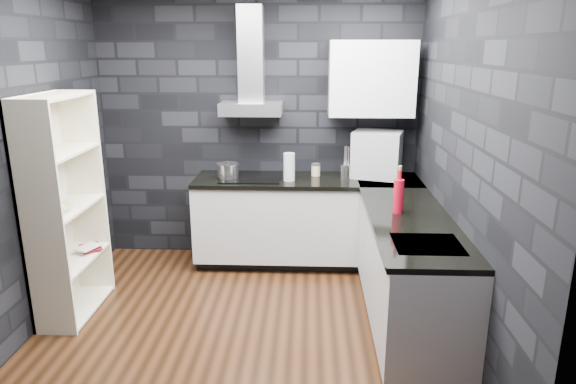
# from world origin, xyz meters

# --- Properties ---
(ground) EXTENTS (3.20, 3.20, 0.00)m
(ground) POSITION_xyz_m (0.00, 0.00, 0.00)
(ground) COLOR #3B2111
(wall_back) EXTENTS (3.20, 0.05, 2.70)m
(wall_back) POSITION_xyz_m (0.00, 1.62, 1.35)
(wall_back) COLOR black
(wall_back) RESTS_ON ground
(wall_front) EXTENTS (3.20, 0.05, 2.70)m
(wall_front) POSITION_xyz_m (0.00, -1.62, 1.35)
(wall_front) COLOR black
(wall_front) RESTS_ON ground
(wall_left) EXTENTS (0.05, 3.20, 2.70)m
(wall_left) POSITION_xyz_m (-1.62, 0.00, 1.35)
(wall_left) COLOR black
(wall_left) RESTS_ON ground
(wall_right) EXTENTS (0.05, 3.20, 2.70)m
(wall_right) POSITION_xyz_m (1.62, 0.00, 1.35)
(wall_right) COLOR black
(wall_right) RESTS_ON ground
(toekick_back) EXTENTS (2.18, 0.50, 0.10)m
(toekick_back) POSITION_xyz_m (0.50, 1.34, 0.05)
(toekick_back) COLOR black
(toekick_back) RESTS_ON ground
(toekick_right) EXTENTS (0.50, 1.78, 0.10)m
(toekick_right) POSITION_xyz_m (1.34, 0.10, 0.05)
(toekick_right) COLOR black
(toekick_right) RESTS_ON ground
(counter_back_cab) EXTENTS (2.20, 0.60, 0.76)m
(counter_back_cab) POSITION_xyz_m (0.50, 1.30, 0.48)
(counter_back_cab) COLOR silver
(counter_back_cab) RESTS_ON ground
(counter_right_cab) EXTENTS (0.60, 1.80, 0.76)m
(counter_right_cab) POSITION_xyz_m (1.30, 0.10, 0.48)
(counter_right_cab) COLOR silver
(counter_right_cab) RESTS_ON ground
(counter_back_top) EXTENTS (2.20, 0.62, 0.04)m
(counter_back_top) POSITION_xyz_m (0.50, 1.29, 0.88)
(counter_back_top) COLOR black
(counter_back_top) RESTS_ON counter_back_cab
(counter_right_top) EXTENTS (0.62, 1.80, 0.04)m
(counter_right_top) POSITION_xyz_m (1.29, 0.10, 0.88)
(counter_right_top) COLOR black
(counter_right_top) RESTS_ON counter_right_cab
(counter_corner_top) EXTENTS (0.62, 0.62, 0.04)m
(counter_corner_top) POSITION_xyz_m (1.30, 1.30, 0.88)
(counter_corner_top) COLOR black
(counter_corner_top) RESTS_ON counter_right_cab
(hood_body) EXTENTS (0.60, 0.34, 0.12)m
(hood_body) POSITION_xyz_m (-0.05, 1.43, 1.56)
(hood_body) COLOR silver
(hood_body) RESTS_ON wall_back
(hood_chimney) EXTENTS (0.24, 0.20, 0.90)m
(hood_chimney) POSITION_xyz_m (-0.05, 1.50, 2.07)
(hood_chimney) COLOR silver
(hood_chimney) RESTS_ON hood_body
(upper_cabinet) EXTENTS (0.80, 0.35, 0.70)m
(upper_cabinet) POSITION_xyz_m (1.10, 1.43, 1.85)
(upper_cabinet) COLOR white
(upper_cabinet) RESTS_ON wall_back
(cooktop) EXTENTS (0.58, 0.50, 0.01)m
(cooktop) POSITION_xyz_m (-0.05, 1.30, 0.91)
(cooktop) COLOR black
(cooktop) RESTS_ON counter_back_top
(sink_rim) EXTENTS (0.44, 0.40, 0.01)m
(sink_rim) POSITION_xyz_m (1.30, -0.40, 0.89)
(sink_rim) COLOR silver
(sink_rim) RESTS_ON counter_right_top
(pot) EXTENTS (0.25, 0.25, 0.12)m
(pot) POSITION_xyz_m (-0.27, 1.26, 0.97)
(pot) COLOR silver
(pot) RESTS_ON cooktop
(glass_vase) EXTENTS (0.12, 0.12, 0.27)m
(glass_vase) POSITION_xyz_m (0.33, 1.20, 1.03)
(glass_vase) COLOR silver
(glass_vase) RESTS_ON counter_back_top
(storage_jar) EXTENTS (0.12, 0.12, 0.11)m
(storage_jar) POSITION_xyz_m (0.59, 1.41, 0.95)
(storage_jar) COLOR beige
(storage_jar) RESTS_ON counter_back_top
(utensil_crock) EXTENTS (0.11, 0.11, 0.14)m
(utensil_crock) POSITION_xyz_m (0.88, 1.31, 0.97)
(utensil_crock) COLOR silver
(utensil_crock) RESTS_ON counter_back_top
(appliance_garage) EXTENTS (0.54, 0.47, 0.45)m
(appliance_garage) POSITION_xyz_m (1.18, 1.39, 1.12)
(appliance_garage) COLOR #A8AAAF
(appliance_garage) RESTS_ON counter_back_top
(red_bottle) EXTENTS (0.10, 0.10, 0.26)m
(red_bottle) POSITION_xyz_m (1.21, 0.25, 1.03)
(red_bottle) COLOR #B50B20
(red_bottle) RESTS_ON counter_right_top
(bookshelf) EXTENTS (0.56, 0.86, 1.80)m
(bookshelf) POSITION_xyz_m (-1.42, 0.25, 0.90)
(bookshelf) COLOR #E9E3C5
(bookshelf) RESTS_ON ground
(fruit_bowl) EXTENTS (0.26, 0.26, 0.06)m
(fruit_bowl) POSITION_xyz_m (-1.42, 0.12, 0.94)
(fruit_bowl) COLOR silver
(fruit_bowl) RESTS_ON bookshelf
(book_red) EXTENTS (0.15, 0.11, 0.22)m
(book_red) POSITION_xyz_m (-1.42, 0.43, 0.57)
(book_red) COLOR maroon
(book_red) RESTS_ON bookshelf
(book_second) EXTENTS (0.14, 0.07, 0.20)m
(book_second) POSITION_xyz_m (-1.42, 0.44, 0.59)
(book_second) COLOR #B2B2B2
(book_second) RESTS_ON bookshelf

